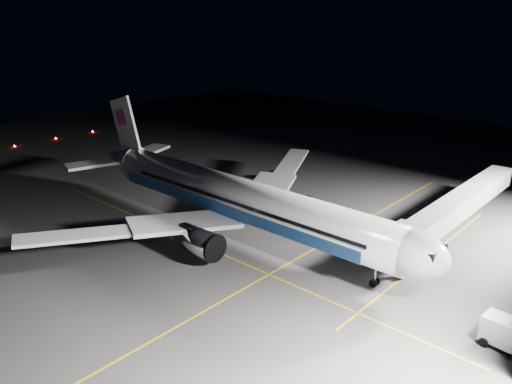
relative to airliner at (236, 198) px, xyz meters
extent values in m
plane|color=#4C4C4F|center=(1.08, 0.00, -5.16)|extent=(200.00, 200.00, 0.00)
cube|color=gold|center=(11.08, 0.00, -5.16)|extent=(0.25, 80.00, 0.01)
cube|color=gold|center=(1.08, -6.00, -5.16)|extent=(70.00, 0.25, 0.01)
cube|color=gold|center=(23.08, 10.00, -5.16)|extent=(0.25, 40.00, 0.01)
cylinder|color=silver|center=(1.08, 0.00, 0.14)|extent=(48.00, 5.60, 5.60)
ellipsoid|color=silver|center=(25.08, 0.00, 0.14)|extent=(8.96, 5.60, 5.60)
cube|color=black|center=(27.38, 0.00, 1.14)|extent=(2.20, 3.40, 0.90)
cone|color=silver|center=(-27.42, 0.00, 0.44)|extent=(9.00, 5.49, 5.49)
cube|color=#1F4A8E|center=(0.08, 2.78, -0.76)|extent=(42.24, 0.25, 1.50)
cube|color=#1F4A8E|center=(0.08, -2.78, -0.76)|extent=(42.24, 0.25, 1.50)
cube|color=silver|center=(-1.42, 8.00, -1.46)|extent=(11.36, 15.23, 1.53)
cube|color=silver|center=(-1.42, -8.00, -1.46)|extent=(11.36, 15.23, 1.53)
cube|color=silver|center=(-6.42, 20.50, -0.59)|extent=(8.57, 13.22, 1.31)
cube|color=silver|center=(-6.42, -20.50, -0.59)|extent=(8.57, 13.22, 1.31)
cube|color=silver|center=(-26.92, 5.20, 0.74)|extent=(6.20, 9.67, 0.45)
cube|color=silver|center=(-26.92, -5.20, 0.74)|extent=(6.20, 9.67, 0.45)
cube|color=white|center=(-25.12, 0.00, 6.34)|extent=(7.53, 0.40, 10.28)
cube|color=#BB3F86|center=(-25.92, 0.00, 7.74)|extent=(3.22, 0.55, 3.22)
cylinder|color=#B7B7BF|center=(2.28, 9.00, -2.61)|extent=(5.60, 3.40, 3.40)
cylinder|color=#B7B7BF|center=(2.28, -9.00, -2.61)|extent=(5.60, 3.40, 3.40)
cylinder|color=#9999A0|center=(21.58, 0.00, -3.91)|extent=(0.26, 0.26, 2.50)
cylinder|color=black|center=(21.58, 0.00, -4.71)|extent=(0.90, 0.70, 0.90)
cylinder|color=#9999A0|center=(-1.92, 4.30, -3.91)|extent=(0.26, 0.26, 2.50)
cylinder|color=#9999A0|center=(-1.92, -4.30, -3.91)|extent=(0.26, 0.26, 2.50)
cylinder|color=black|center=(-1.92, 4.30, -4.61)|extent=(1.10, 1.60, 1.10)
cylinder|color=black|center=(-1.92, -4.30, -4.61)|extent=(1.10, 1.60, 1.10)
cube|color=#B2B2B7|center=(23.08, 20.05, -0.56)|extent=(3.00, 33.90, 2.80)
cube|color=#B2B2B7|center=(23.08, 4.20, -0.56)|extent=(3.60, 3.20, 3.40)
cylinder|color=#9999A0|center=(23.08, 4.20, -3.61)|extent=(0.70, 0.70, 3.10)
cylinder|color=black|center=(23.08, 3.30, -4.81)|extent=(0.70, 0.30, 0.70)
cylinder|color=black|center=(23.08, 5.10, -4.81)|extent=(0.70, 0.30, 0.70)
sphere|color=#FF140A|center=(-70.92, 0.00, -4.94)|extent=(0.44, 0.44, 0.44)
sphere|color=#FF140A|center=(-70.92, 10.00, -4.94)|extent=(0.44, 0.44, 0.44)
sphere|color=#FF140A|center=(-70.92, 20.00, -4.94)|extent=(0.44, 0.44, 0.44)
sphere|color=#FF140A|center=(-70.92, 30.00, -4.94)|extent=(0.44, 0.44, 0.44)
cube|color=silver|center=(36.15, -2.00, -3.44)|extent=(4.62, 2.61, 2.44)
cylinder|color=black|center=(34.70, -0.70, -4.72)|extent=(0.91, 0.36, 0.89)
cylinder|color=black|center=(34.49, -3.02, -4.72)|extent=(0.91, 0.36, 0.89)
cube|color=black|center=(-10.77, 20.87, -4.33)|extent=(2.93, 2.11, 1.23)
cube|color=black|center=(-10.77, 20.87, -3.54)|extent=(1.29, 1.29, 0.67)
sphere|color=#FFF2CC|center=(-11.47, 20.11, -4.33)|extent=(0.29, 0.29, 0.29)
sphere|color=#FFF2CC|center=(-10.36, 19.92, -4.33)|extent=(0.29, 0.29, 0.29)
cylinder|color=black|center=(-9.61, 21.64, -4.83)|extent=(0.70, 0.36, 0.67)
cylinder|color=black|center=(-9.94, 19.76, -4.83)|extent=(0.70, 0.36, 0.67)
cylinder|color=black|center=(-11.60, 21.98, -4.83)|extent=(0.70, 0.36, 0.67)
cylinder|color=black|center=(-11.92, 20.11, -4.83)|extent=(0.70, 0.36, 0.67)
cone|color=#FA520A|center=(4.50, 4.00, -4.84)|extent=(0.43, 0.43, 0.64)
cone|color=#FA520A|center=(2.37, 10.85, -4.82)|extent=(0.46, 0.46, 0.68)
cone|color=#FA520A|center=(2.76, 12.63, -4.82)|extent=(0.45, 0.45, 0.68)
camera|label=1|loc=(44.61, -45.59, 23.83)|focal=35.00mm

